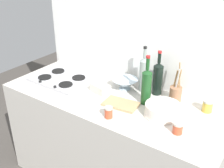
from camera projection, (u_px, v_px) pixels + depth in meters
name	position (u px, v px, depth m)	size (l,w,h in m)	color
counter_block	(112.00, 144.00, 2.34)	(1.80, 0.70, 0.90)	beige
backsplash_panel	(138.00, 63.00, 2.34)	(1.90, 0.06, 2.14)	white
stovetop_hob	(62.00, 79.00, 2.41)	(0.50, 0.36, 0.04)	#B2B2B7
plate_stack	(163.00, 110.00, 1.90)	(0.25, 0.26, 0.08)	silver
wine_bottle_leftmost	(146.00, 86.00, 2.00)	(0.07, 0.07, 0.38)	#19471E
wine_bottle_mid_left	(158.00, 78.00, 2.14)	(0.08, 0.08, 0.36)	black
wine_bottle_mid_right	(144.00, 74.00, 2.19)	(0.07, 0.07, 0.38)	gray
mixing_bowl	(125.00, 84.00, 2.25)	(0.21, 0.21, 0.09)	silver
butter_dish	(100.00, 88.00, 2.21)	(0.15, 0.10, 0.07)	silver
utensil_crock	(176.00, 93.00, 2.07)	(0.09, 0.09, 0.30)	#996B4C
condiment_jar_front	(208.00, 106.00, 1.94)	(0.07, 0.07, 0.09)	gold
condiment_jar_rear	(178.00, 128.00, 1.72)	(0.07, 0.07, 0.08)	#C64C2D
condiment_jar_spare	(109.00, 112.00, 1.88)	(0.06, 0.06, 0.08)	#C64C2D
cutting_board	(121.00, 104.00, 2.04)	(0.25, 0.15, 0.02)	tan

